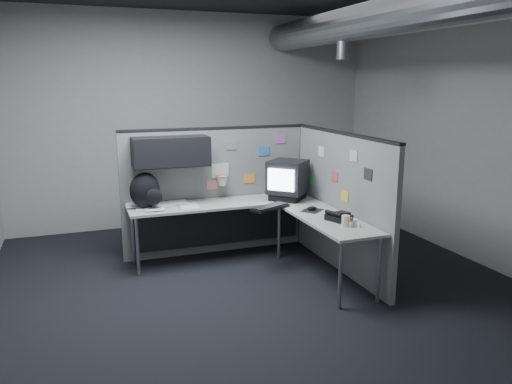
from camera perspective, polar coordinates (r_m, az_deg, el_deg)
name	(u,v)px	position (r m, az deg, el deg)	size (l,w,h in m)	color
room	(308,91)	(5.30, 6.01, 11.46)	(5.62, 5.62, 3.22)	black
partition_back	(205,178)	(6.30, -5.83, 1.56)	(2.44, 0.42, 1.63)	slate
partition_right	(340,201)	(5.91, 9.57, -1.05)	(0.07, 2.23, 1.63)	slate
desk	(249,215)	(6.00, -0.77, -2.69)	(2.31, 2.11, 0.73)	#ADA59C
monitor	(288,179)	(6.27, 3.64, 1.45)	(0.61, 0.61, 0.49)	black
keyboard	(270,207)	(5.82, 1.62, -1.76)	(0.53, 0.38, 0.04)	black
mouse	(312,209)	(5.79, 6.42, -1.96)	(0.31, 0.30, 0.05)	black
phone	(338,217)	(5.42, 9.40, -2.79)	(0.28, 0.29, 0.11)	black
bottles	(353,223)	(5.24, 11.05, -3.50)	(0.12, 0.16, 0.08)	silver
cup	(346,221)	(5.21, 10.22, -3.28)	(0.08, 0.08, 0.12)	beige
papers	(161,205)	(6.08, -10.78, -1.48)	(0.84, 0.54, 0.02)	white
backpack	(146,191)	(5.95, -12.50, 0.11)	(0.41, 0.37, 0.43)	black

